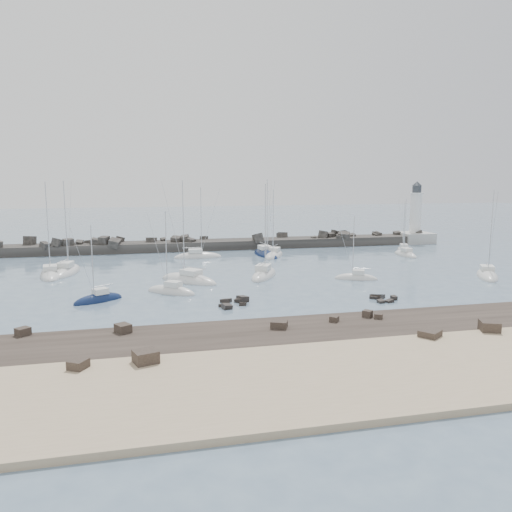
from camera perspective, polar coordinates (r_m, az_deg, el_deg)
The scene contains 20 objects.
ground at distance 67.19m, azimuth -0.69°, elevation -3.60°, with size 400.00×400.00×0.00m, color slate.
sand_strip at distance 37.92m, azimuth 10.14°, elevation -13.73°, with size 140.00×14.00×1.00m, color tan.
rock_shelf at distance 46.69m, azimuth 5.33°, elevation -9.22°, with size 140.00×12.14×1.96m.
rock_cluster_near at distance 58.54m, azimuth -2.44°, elevation -5.44°, with size 4.02×4.44×1.26m.
rock_cluster_far at distance 62.61m, azimuth 13.94°, elevation -4.81°, with size 3.09×3.78×1.49m.
breakwater at distance 103.24m, azimuth -9.35°, elevation 0.84°, with size 115.00×7.18×4.96m.
lighthouse at distance 119.53m, azimuth 17.70°, elevation 2.95°, with size 7.00×7.00×14.60m.
sailboat_1 at distance 80.86m, azimuth -22.41°, elevation -2.05°, with size 4.40×9.97×15.12m.
sailboat_2 at distance 62.50m, azimuth -17.57°, elevation -4.83°, with size 6.26×4.78×10.03m.
sailboat_3 at distance 82.29m, azimuth -20.80°, elevation -1.77°, with size 4.64×10.06×15.34m.
sailboat_4 at distance 92.63m, azimuth -6.67°, elevation -0.12°, with size 8.92×3.03×13.95m.
sailboat_5 at distance 64.74m, azimuth -9.67°, elevation -4.07°, with size 6.90×6.10×11.37m.
sailboat_6 at distance 93.54m, azimuth 2.07°, elevation 0.02°, with size 6.50×8.68×13.49m.
sailboat_7 at distance 74.45m, azimuth 0.91°, elevation -2.25°, with size 6.99×9.60×14.87m.
sailboat_8 at distance 94.86m, azimuth 1.10°, elevation 0.15°, with size 4.05×10.07×15.51m.
sailboat_9 at distance 73.83m, azimuth 11.37°, elevation -2.53°, with size 6.43×4.30×9.97m.
sailboat_10 at distance 98.60m, azimuth 16.70°, elevation 0.10°, with size 2.34×7.35×11.70m.
sailboat_11 at distance 81.77m, azimuth 24.90°, elevation -2.09°, with size 6.80×9.02×13.94m.
sailboat_12 at distance 104.17m, azimuth 16.49°, elevation 0.57°, with size 4.19×7.06×10.93m.
sailboat_13 at distance 71.41m, azimuth -7.69°, elevation -2.81°, with size 8.94×9.13×15.38m.
Camera 1 is at (-14.16, -64.06, 14.46)m, focal length 35.00 mm.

